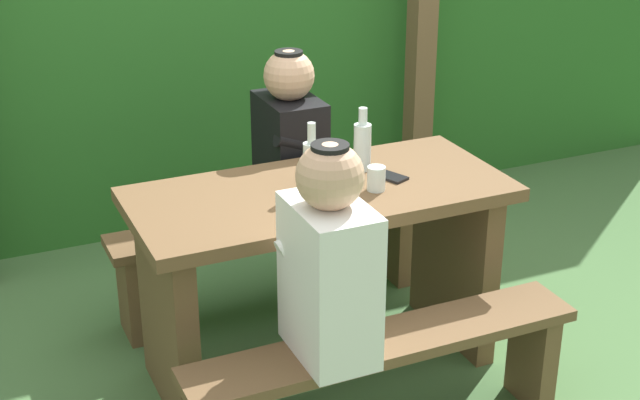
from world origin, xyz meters
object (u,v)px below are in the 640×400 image
at_px(picnic_table, 320,249).
at_px(bench_far, 270,242).
at_px(bottle_left, 312,161).
at_px(bottle_right, 362,145).
at_px(bench_near, 384,368).
at_px(person_black_coat, 290,141).
at_px(cell_phone, 389,176).
at_px(person_white_shirt, 329,260).
at_px(drinking_glass, 376,178).

height_order(picnic_table, bench_far, picnic_table).
bearing_deg(bottle_left, bottle_right, 15.14).
relative_size(bottle_left, bottle_right, 0.98).
distance_m(bench_near, bench_far, 1.06).
bearing_deg(person_black_coat, bottle_right, -73.69).
bearing_deg(bottle_left, person_black_coat, 76.68).
relative_size(picnic_table, cell_phone, 10.00).
distance_m(person_white_shirt, bottle_right, 0.77).
height_order(bench_near, person_black_coat, person_black_coat).
distance_m(drinking_glass, bottle_right, 0.21).
bearing_deg(drinking_glass, person_black_coat, 97.32).
relative_size(drinking_glass, cell_phone, 0.65).
relative_size(bench_near, person_black_coat, 1.95).
height_order(picnic_table, cell_phone, cell_phone).
xyz_separation_m(picnic_table, person_white_shirt, (-0.21, -0.53, 0.24)).
bearing_deg(bottle_right, bottle_left, -164.86).
bearing_deg(person_white_shirt, cell_phone, 46.82).
xyz_separation_m(person_black_coat, drinking_glass, (0.08, -0.63, 0.05)).
relative_size(bench_near, bottle_left, 5.77).
distance_m(person_white_shirt, drinking_glass, 0.58).
xyz_separation_m(person_white_shirt, cell_phone, (0.49, 0.52, 0.01)).
bearing_deg(bottle_right, drinking_glass, -102.16).
bearing_deg(cell_phone, picnic_table, 154.70).
bearing_deg(picnic_table, cell_phone, -2.00).
bearing_deg(drinking_glass, picnic_table, 151.25).
bearing_deg(bottle_right, person_black_coat, 106.31).
height_order(bench_near, bottle_right, bottle_right).
distance_m(bottle_right, cell_phone, 0.16).
bearing_deg(drinking_glass, bottle_right, 77.84).
distance_m(bench_far, person_white_shirt, 1.17).
distance_m(bench_near, person_white_shirt, 0.50).
relative_size(person_white_shirt, bottle_right, 2.90).
distance_m(bottle_left, cell_phone, 0.31).
height_order(picnic_table, bench_near, picnic_table).
xyz_separation_m(bench_near, cell_phone, (0.28, 0.52, 0.46)).
height_order(picnic_table, person_black_coat, person_black_coat).
height_order(bench_far, cell_phone, cell_phone).
bearing_deg(cell_phone, bench_far, 94.12).
height_order(person_black_coat, bottle_right, person_black_coat).
relative_size(bench_far, bottle_right, 5.64).
bearing_deg(picnic_table, bottle_left, 112.88).
relative_size(bench_far, bottle_left, 5.77).
bearing_deg(bench_far, bottle_right, -62.39).
relative_size(picnic_table, person_white_shirt, 1.95).
xyz_separation_m(bench_near, bottle_left, (-0.02, 0.57, 0.55)).
xyz_separation_m(bottle_left, bottle_right, (0.24, 0.06, 0.01)).
height_order(picnic_table, bottle_left, bottle_left).
bearing_deg(bottle_right, person_white_shirt, -124.21).
distance_m(person_black_coat, bottle_left, 0.51).
xyz_separation_m(picnic_table, bench_far, (0.00, 0.53, -0.21)).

